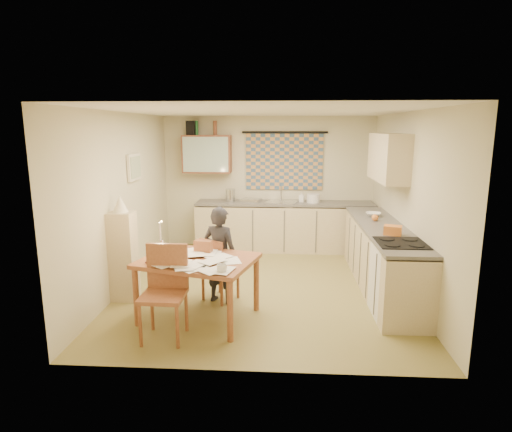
# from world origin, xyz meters

# --- Properties ---
(floor) EXTENTS (4.00, 4.50, 0.02)m
(floor) POSITION_xyz_m (0.00, 0.00, -0.01)
(floor) COLOR olive
(floor) RESTS_ON ground
(ceiling) EXTENTS (4.00, 4.50, 0.02)m
(ceiling) POSITION_xyz_m (0.00, 0.00, 2.51)
(ceiling) COLOR white
(ceiling) RESTS_ON floor
(wall_back) EXTENTS (4.00, 0.02, 2.50)m
(wall_back) POSITION_xyz_m (0.00, 2.26, 1.25)
(wall_back) COLOR beige
(wall_back) RESTS_ON floor
(wall_front) EXTENTS (4.00, 0.02, 2.50)m
(wall_front) POSITION_xyz_m (0.00, -2.26, 1.25)
(wall_front) COLOR beige
(wall_front) RESTS_ON floor
(wall_left) EXTENTS (0.02, 4.50, 2.50)m
(wall_left) POSITION_xyz_m (-2.01, 0.00, 1.25)
(wall_left) COLOR beige
(wall_left) RESTS_ON floor
(wall_right) EXTENTS (0.02, 4.50, 2.50)m
(wall_right) POSITION_xyz_m (2.01, 0.00, 1.25)
(wall_right) COLOR beige
(wall_right) RESTS_ON floor
(window_blind) EXTENTS (1.45, 0.03, 1.05)m
(window_blind) POSITION_xyz_m (0.30, 2.22, 1.65)
(window_blind) COLOR #395877
(window_blind) RESTS_ON wall_back
(curtain_rod) EXTENTS (1.60, 0.04, 0.04)m
(curtain_rod) POSITION_xyz_m (0.30, 2.20, 2.20)
(curtain_rod) COLOR black
(curtain_rod) RESTS_ON wall_back
(wall_cabinet) EXTENTS (0.90, 0.34, 0.70)m
(wall_cabinet) POSITION_xyz_m (-1.15, 2.08, 1.80)
(wall_cabinet) COLOR brown
(wall_cabinet) RESTS_ON wall_back
(wall_cabinet_glass) EXTENTS (0.84, 0.02, 0.64)m
(wall_cabinet_glass) POSITION_xyz_m (-1.15, 1.91, 1.80)
(wall_cabinet_glass) COLOR #99B2A5
(wall_cabinet_glass) RESTS_ON wall_back
(upper_cabinet_right) EXTENTS (0.34, 1.30, 0.70)m
(upper_cabinet_right) POSITION_xyz_m (1.83, 0.55, 1.85)
(upper_cabinet_right) COLOR tan
(upper_cabinet_right) RESTS_ON wall_right
(framed_print) EXTENTS (0.04, 0.50, 0.40)m
(framed_print) POSITION_xyz_m (-1.97, 0.40, 1.70)
(framed_print) COLOR beige
(framed_print) RESTS_ON wall_left
(print_canvas) EXTENTS (0.01, 0.42, 0.32)m
(print_canvas) POSITION_xyz_m (-1.95, 0.40, 1.70)
(print_canvas) COLOR beige
(print_canvas) RESTS_ON wall_left
(counter_back) EXTENTS (3.30, 0.62, 0.92)m
(counter_back) POSITION_xyz_m (0.31, 1.95, 0.45)
(counter_back) COLOR tan
(counter_back) RESTS_ON floor
(counter_right) EXTENTS (0.62, 2.95, 0.92)m
(counter_right) POSITION_xyz_m (1.70, 0.05, 0.45)
(counter_right) COLOR tan
(counter_right) RESTS_ON floor
(stove) EXTENTS (0.60, 0.60, 0.93)m
(stove) POSITION_xyz_m (1.70, -0.88, 0.46)
(stove) COLOR white
(stove) RESTS_ON floor
(sink) EXTENTS (0.66, 0.59, 0.10)m
(sink) POSITION_xyz_m (0.26, 1.95, 0.88)
(sink) COLOR silver
(sink) RESTS_ON counter_back
(tap) EXTENTS (0.03, 0.03, 0.28)m
(tap) POSITION_xyz_m (0.25, 2.13, 1.06)
(tap) COLOR silver
(tap) RESTS_ON counter_back
(dish_rack) EXTENTS (0.41, 0.38, 0.06)m
(dish_rack) POSITION_xyz_m (-0.31, 1.95, 0.95)
(dish_rack) COLOR silver
(dish_rack) RESTS_ON counter_back
(kettle) EXTENTS (0.22, 0.22, 0.24)m
(kettle) POSITION_xyz_m (-0.70, 1.95, 1.04)
(kettle) COLOR silver
(kettle) RESTS_ON counter_back
(mixing_bowl) EXTENTS (0.32, 0.32, 0.16)m
(mixing_bowl) POSITION_xyz_m (0.84, 1.95, 1.00)
(mixing_bowl) COLOR white
(mixing_bowl) RESTS_ON counter_back
(soap_bottle) EXTENTS (0.13, 0.13, 0.19)m
(soap_bottle) POSITION_xyz_m (0.63, 2.00, 1.02)
(soap_bottle) COLOR white
(soap_bottle) RESTS_ON counter_back
(bowl) EXTENTS (0.32, 0.32, 0.06)m
(bowl) POSITION_xyz_m (1.70, 0.74, 0.95)
(bowl) COLOR white
(bowl) RESTS_ON counter_right
(orange_bag) EXTENTS (0.26, 0.22, 0.12)m
(orange_bag) POSITION_xyz_m (1.70, -0.46, 0.98)
(orange_bag) COLOR orange
(orange_bag) RESTS_ON counter_right
(fruit_orange) EXTENTS (0.10, 0.10, 0.10)m
(fruit_orange) POSITION_xyz_m (1.65, 0.38, 0.97)
(fruit_orange) COLOR orange
(fruit_orange) RESTS_ON counter_right
(speaker) EXTENTS (0.20, 0.23, 0.26)m
(speaker) POSITION_xyz_m (-1.42, 2.08, 2.28)
(speaker) COLOR black
(speaker) RESTS_ON wall_cabinet
(bottle_green) EXTENTS (0.08, 0.08, 0.26)m
(bottle_green) POSITION_xyz_m (-1.34, 2.08, 2.28)
(bottle_green) COLOR #195926
(bottle_green) RESTS_ON wall_cabinet
(bottle_brown) EXTENTS (0.07, 0.07, 0.26)m
(bottle_brown) POSITION_xyz_m (-0.99, 2.08, 2.28)
(bottle_brown) COLOR brown
(bottle_brown) RESTS_ON wall_cabinet
(dining_table) EXTENTS (1.52, 1.30, 0.75)m
(dining_table) POSITION_xyz_m (-0.73, -1.10, 0.38)
(dining_table) COLOR brown
(dining_table) RESTS_ON floor
(chair_far) EXTENTS (0.54, 0.54, 0.86)m
(chair_far) POSITION_xyz_m (-0.56, -0.53, 0.27)
(chair_far) COLOR brown
(chair_far) RESTS_ON floor
(chair_near) EXTENTS (0.47, 0.47, 1.03)m
(chair_near) POSITION_xyz_m (-1.01, -1.63, 0.32)
(chair_near) COLOR brown
(chair_near) RESTS_ON floor
(person) EXTENTS (0.67, 0.61, 1.29)m
(person) POSITION_xyz_m (-0.54, -0.60, 0.65)
(person) COLOR black
(person) RESTS_ON floor
(shelf_stand) EXTENTS (0.32, 0.30, 1.20)m
(shelf_stand) POSITION_xyz_m (-1.84, -0.58, 0.60)
(shelf_stand) COLOR tan
(shelf_stand) RESTS_ON floor
(lampshade) EXTENTS (0.20, 0.20, 0.22)m
(lampshade) POSITION_xyz_m (-1.84, -0.58, 1.31)
(lampshade) COLOR beige
(lampshade) RESTS_ON shelf_stand
(letter_rack) EXTENTS (0.24, 0.15, 0.16)m
(letter_rack) POSITION_xyz_m (-0.71, -0.86, 0.83)
(letter_rack) COLOR brown
(letter_rack) RESTS_ON dining_table
(mug) EXTENTS (0.18, 0.18, 0.09)m
(mug) POSITION_xyz_m (-0.38, -1.57, 0.79)
(mug) COLOR white
(mug) RESTS_ON dining_table
(magazine) EXTENTS (0.36, 0.38, 0.02)m
(magazine) POSITION_xyz_m (-1.25, -1.21, 0.76)
(magazine) COLOR maroon
(magazine) RESTS_ON dining_table
(book) EXTENTS (0.24, 0.30, 0.02)m
(book) POSITION_xyz_m (-1.13, -1.12, 0.76)
(book) COLOR orange
(book) RESTS_ON dining_table
(orange_box) EXTENTS (0.12, 0.08, 0.04)m
(orange_box) POSITION_xyz_m (-1.13, -1.31, 0.77)
(orange_box) COLOR orange
(orange_box) RESTS_ON dining_table
(eyeglasses) EXTENTS (0.13, 0.06, 0.02)m
(eyeglasses) POSITION_xyz_m (-0.65, -1.42, 0.76)
(eyeglasses) COLOR black
(eyeglasses) RESTS_ON dining_table
(candle_holder) EXTENTS (0.08, 0.08, 0.18)m
(candle_holder) POSITION_xyz_m (-1.22, -0.92, 0.84)
(candle_holder) COLOR silver
(candle_holder) RESTS_ON dining_table
(candle) EXTENTS (0.03, 0.03, 0.22)m
(candle) POSITION_xyz_m (-1.22, -0.95, 1.04)
(candle) COLOR white
(candle) RESTS_ON dining_table
(candle_flame) EXTENTS (0.02, 0.02, 0.02)m
(candle_flame) POSITION_xyz_m (-1.20, -0.94, 1.16)
(candle_flame) COLOR #FFCC66
(candle_flame) RESTS_ON dining_table
(papers) EXTENTS (1.03, 1.08, 0.03)m
(papers) POSITION_xyz_m (-0.74, -1.19, 0.77)
(papers) COLOR white
(papers) RESTS_ON dining_table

